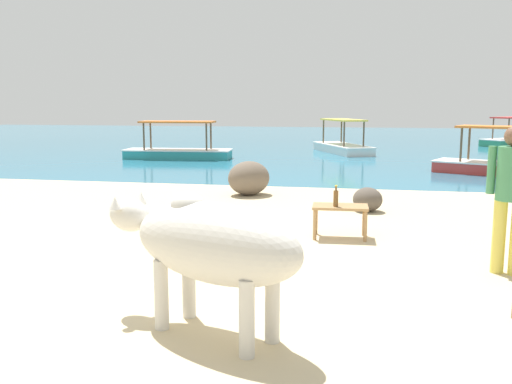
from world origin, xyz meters
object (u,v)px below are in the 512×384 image
object	(u,v)px
boat_red	(506,165)
boat_white	(342,146)
boat_teal	(178,151)
bottle	(336,198)
cow	(209,243)
low_bench_table	(340,211)
person_standing	(511,189)

from	to	relation	value
boat_red	boat_white	distance (m)	7.55
boat_teal	boat_red	size ratio (longest dim) A/B	0.98
bottle	boat_teal	size ratio (longest dim) A/B	0.08
cow	low_bench_table	xyz separation A→B (m)	(0.89, 3.51, -0.38)
cow	person_standing	size ratio (longest dim) A/B	1.24
boat_red	boat_white	xyz separation A→B (m)	(-4.55, 6.03, 0.00)
boat_teal	boat_white	world-z (taller)	same
bottle	person_standing	distance (m)	2.32
cow	low_bench_table	size ratio (longest dim) A/B	2.58
bottle	person_standing	size ratio (longest dim) A/B	0.18
cow	boat_white	size ratio (longest dim) A/B	0.53
bottle	boat_red	world-z (taller)	boat_red
cow	boat_red	size ratio (longest dim) A/B	0.53
bottle	boat_teal	bearing A→B (deg)	119.02
cow	person_standing	distance (m)	3.52
bottle	person_standing	world-z (taller)	person_standing
bottle	boat_white	bearing A→B (deg)	91.93
cow	low_bench_table	bearing A→B (deg)	-78.97
low_bench_table	person_standing	xyz separation A→B (m)	(1.87, -1.33, 0.57)
person_standing	boat_red	xyz separation A→B (m)	(2.14, 9.39, -0.70)
boat_red	boat_teal	bearing A→B (deg)	10.27
cow	boat_teal	bearing A→B (deg)	-44.92
bottle	boat_red	distance (m)	9.11
boat_white	cow	bearing A→B (deg)	154.36
person_standing	boat_red	distance (m)	9.65
cow	boat_teal	world-z (taller)	boat_teal
boat_teal	cow	bearing A→B (deg)	-74.60
cow	low_bench_table	distance (m)	3.64
cow	boat_red	world-z (taller)	boat_red
person_standing	boat_red	bearing A→B (deg)	-174.58
cow	bottle	size ratio (longest dim) A/B	6.78
low_bench_table	bottle	world-z (taller)	bottle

